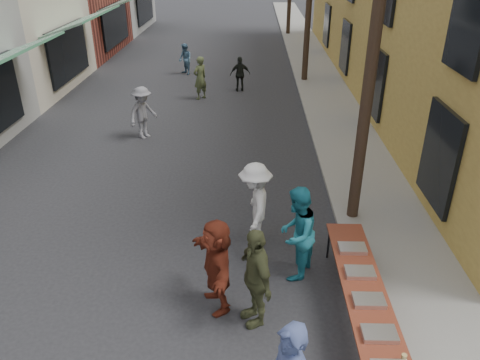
{
  "coord_description": "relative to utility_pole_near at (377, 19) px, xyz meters",
  "views": [
    {
      "loc": [
        1.93,
        -6.46,
        5.84
      ],
      "look_at": [
        1.68,
        2.37,
        1.3
      ],
      "focal_mm": 35.0,
      "sensor_mm": 36.0,
      "label": 1
    }
  ],
  "objects": [
    {
      "name": "ground",
      "position": [
        -4.3,
        -3.0,
        -4.5
      ],
      "size": [
        120.0,
        120.0,
        0.0
      ],
      "primitive_type": "plane",
      "color": "#28282B",
      "rests_on": "ground"
    },
    {
      "name": "sidewalk",
      "position": [
        0.7,
        12.0,
        -4.45
      ],
      "size": [
        2.2,
        60.0,
        0.1
      ],
      "primitive_type": "cube",
      "color": "gray",
      "rests_on": "ground"
    },
    {
      "name": "utility_pole_near",
      "position": [
        0.0,
        0.0,
        0.0
      ],
      "size": [
        0.26,
        0.26,
        9.0
      ],
      "primitive_type": "cylinder",
      "color": "#2D2116",
      "rests_on": "ground"
    },
    {
      "name": "serving_table",
      "position": [
        -0.5,
        -3.43,
        -3.79
      ],
      "size": [
        0.7,
        4.0,
        0.75
      ],
      "color": "maroon",
      "rests_on": "ground"
    },
    {
      "name": "catering_tray_foil_b",
      "position": [
        -0.5,
        -4.43,
        -3.71
      ],
      "size": [
        0.5,
        0.33,
        0.08
      ],
      "primitive_type": "cube",
      "color": "#B2B2B7",
      "rests_on": "serving_table"
    },
    {
      "name": "catering_tray_buns",
      "position": [
        -0.5,
        -3.73,
        -3.71
      ],
      "size": [
        0.5,
        0.33,
        0.08
      ],
      "primitive_type": "cube",
      "color": "tan",
      "rests_on": "serving_table"
    },
    {
      "name": "catering_tray_foil_d",
      "position": [
        -0.5,
        -3.03,
        -3.71
      ],
      "size": [
        0.5,
        0.33,
        0.08
      ],
      "primitive_type": "cube",
      "color": "#B2B2B7",
      "rests_on": "serving_table"
    },
    {
      "name": "catering_tray_buns_end",
      "position": [
        -0.5,
        -2.33,
        -3.71
      ],
      "size": [
        0.5,
        0.33,
        0.08
      ],
      "primitive_type": "cube",
      "color": "tan",
      "rests_on": "serving_table"
    },
    {
      "name": "guest_front_c",
      "position": [
        -1.52,
        -2.11,
        -3.55
      ],
      "size": [
        1.02,
        1.13,
        1.89
      ],
      "primitive_type": "imported",
      "rotation": [
        0.0,
        0.0,
        -1.98
      ],
      "color": "teal",
      "rests_on": "ground"
    },
    {
      "name": "guest_front_d",
      "position": [
        -2.29,
        -1.07,
        -3.56
      ],
      "size": [
        0.71,
        1.22,
        1.88
      ],
      "primitive_type": "imported",
      "rotation": [
        0.0,
        0.0,
        -1.58
      ],
      "color": "white",
      "rests_on": "ground"
    },
    {
      "name": "guest_front_e",
      "position": [
        -2.29,
        -3.36,
        -3.58
      ],
      "size": [
        0.82,
        1.17,
        1.84
      ],
      "primitive_type": "imported",
      "rotation": [
        0.0,
        0.0,
        -1.18
      ],
      "color": "#4F5430",
      "rests_on": "ground"
    },
    {
      "name": "guest_queue_back",
      "position": [
        -2.95,
        -3.01,
        -3.62
      ],
      "size": [
        1.03,
        1.71,
        1.76
      ],
      "primitive_type": "imported",
      "rotation": [
        0.0,
        0.0,
        -1.23
      ],
      "color": "maroon",
      "rests_on": "ground"
    },
    {
      "name": "passerby_left",
      "position": [
        -5.93,
        4.91,
        -3.64
      ],
      "size": [
        1.14,
        1.27,
        1.71
      ],
      "primitive_type": "imported",
      "rotation": [
        0.0,
        0.0,
        0.99
      ],
      "color": "gray",
      "rests_on": "ground"
    },
    {
      "name": "passerby_mid",
      "position": [
        -2.92,
        10.38,
        -3.76
      ],
      "size": [
        0.91,
        0.49,
        1.47
      ],
      "primitive_type": "imported",
      "rotation": [
        0.0,
        0.0,
        3.3
      ],
      "color": "black",
      "rests_on": "ground"
    },
    {
      "name": "passerby_right",
      "position": [
        -4.51,
        9.2,
        -3.63
      ],
      "size": [
        0.74,
        0.74,
        1.74
      ],
      "primitive_type": "imported",
      "rotation": [
        0.0,
        0.0,
        3.95
      ],
      "color": "#4F5A34",
      "rests_on": "ground"
    },
    {
      "name": "passerby_far",
      "position": [
        -5.65,
        13.14,
        -3.77
      ],
      "size": [
        0.87,
        0.9,
        1.45
      ],
      "primitive_type": "imported",
      "rotation": [
        0.0,
        0.0,
        5.36
      ],
      "color": "teal",
      "rests_on": "ground"
    }
  ]
}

